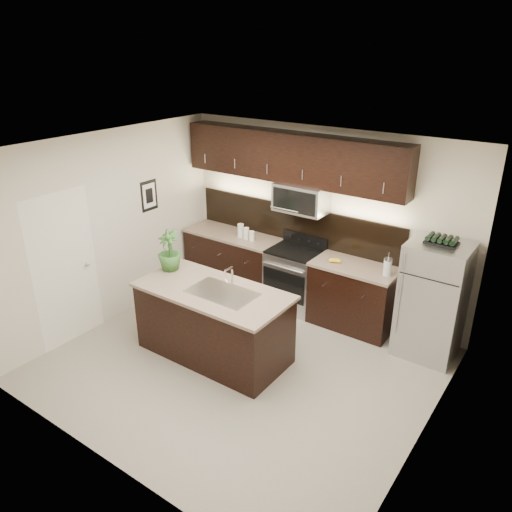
% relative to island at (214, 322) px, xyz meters
% --- Properties ---
extents(ground, '(4.50, 4.50, 0.00)m').
position_rel_island_xyz_m(ground, '(0.43, -0.00, -0.47)').
color(ground, gray).
rests_on(ground, ground).
extents(room_walls, '(4.52, 4.02, 2.71)m').
position_rel_island_xyz_m(room_walls, '(0.32, -0.04, 1.22)').
color(room_walls, beige).
rests_on(room_walls, ground).
extents(counter_run, '(3.51, 0.65, 0.94)m').
position_rel_island_xyz_m(counter_run, '(-0.03, 1.69, -0.00)').
color(counter_run, black).
rests_on(counter_run, ground).
extents(upper_fixtures, '(3.49, 0.40, 1.66)m').
position_rel_island_xyz_m(upper_fixtures, '(-0.00, 1.83, 1.67)').
color(upper_fixtures, black).
rests_on(upper_fixtures, counter_run).
extents(island, '(1.96, 0.96, 0.94)m').
position_rel_island_xyz_m(island, '(0.00, 0.00, 0.00)').
color(island, black).
rests_on(island, ground).
extents(sink_faucet, '(0.84, 0.50, 0.28)m').
position_rel_island_xyz_m(sink_faucet, '(0.15, 0.01, 0.48)').
color(sink_faucet, silver).
rests_on(sink_faucet, island).
extents(refrigerator, '(0.74, 0.67, 1.53)m').
position_rel_island_xyz_m(refrigerator, '(2.22, 1.63, 0.29)').
color(refrigerator, '#B2B2B7').
rests_on(refrigerator, ground).
extents(wine_rack, '(0.38, 0.23, 0.09)m').
position_rel_island_xyz_m(wine_rack, '(2.22, 1.63, 1.10)').
color(wine_rack, black).
rests_on(wine_rack, refrigerator).
extents(plant, '(0.31, 0.31, 0.55)m').
position_rel_island_xyz_m(plant, '(-0.84, 0.13, 0.74)').
color(plant, '#2D5923').
rests_on(plant, island).
extents(canisters, '(0.32, 0.11, 0.21)m').
position_rel_island_xyz_m(canisters, '(-0.70, 1.63, 0.56)').
color(canisters, silver).
rests_on(canisters, counter_run).
extents(french_press, '(0.11, 0.11, 0.31)m').
position_rel_island_xyz_m(french_press, '(1.60, 1.64, 0.58)').
color(french_press, silver).
rests_on(french_press, counter_run).
extents(bananas, '(0.21, 0.19, 0.05)m').
position_rel_island_xyz_m(bananas, '(0.81, 1.61, 0.50)').
color(bananas, gold).
rests_on(bananas, counter_run).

